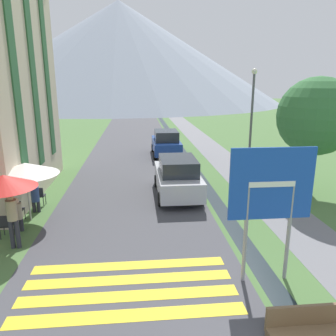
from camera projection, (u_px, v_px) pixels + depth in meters
ground_plane at (168, 154)px, 24.06m from camera, size 160.00×160.00×0.00m
road at (134, 134)px, 33.46m from camera, size 6.40×60.00×0.01m
footpath at (193, 133)px, 34.02m from camera, size 2.20×60.00×0.01m
drainage_channel at (170, 133)px, 33.80m from camera, size 0.60×60.00×0.00m
crosswalk_marking at (129, 287)px, 8.41m from camera, size 5.44×2.54×0.01m
mountain_distant at (120, 53)px, 81.91m from camera, size 79.46×79.46×24.37m
road_sign at (271, 195)px, 8.16m from camera, size 2.15×0.11×3.60m
parked_car_near at (177, 177)px, 15.03m from camera, size 1.96×4.29×1.82m
parked_car_far at (166, 143)px, 23.33m from camera, size 1.96×4.16×1.82m
cafe_chair_far_right at (39, 195)px, 13.79m from camera, size 0.40×0.40×0.85m
cafe_chair_near_right at (5, 224)px, 10.95m from camera, size 0.40×0.40×0.85m
cafe_chair_middle at (17, 209)px, 12.27m from camera, size 0.40×0.40×0.85m
cafe_umbrella_front_red at (4, 182)px, 10.02m from camera, size 1.97×1.97×2.38m
cafe_umbrella_middle_white at (25, 169)px, 12.03m from camera, size 2.40×2.40×2.25m
person_standing_terrace at (13, 217)px, 10.17m from camera, size 0.32×0.32×1.82m
person_seated_far at (17, 213)px, 11.45m from camera, size 0.32×0.32×1.25m
person_seated_near at (35, 196)px, 13.14m from camera, size 0.32×0.32×1.27m
streetlamp at (252, 118)px, 16.58m from camera, size 0.28×0.28×5.77m
tree_by_path at (317, 117)px, 14.43m from camera, size 3.45×3.45×5.38m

